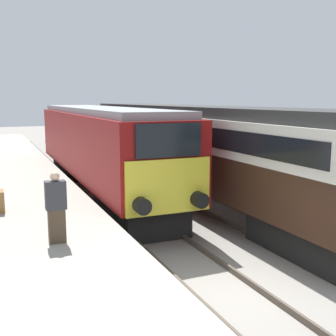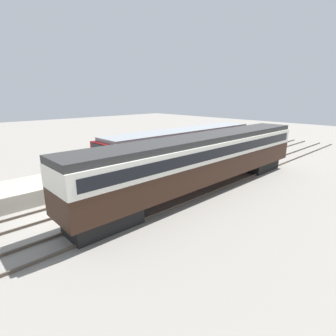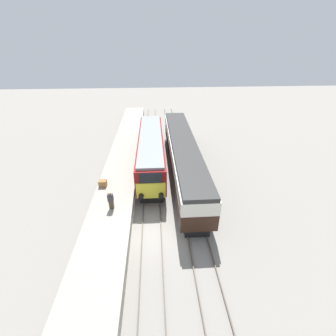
{
  "view_description": "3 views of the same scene",
  "coord_description": "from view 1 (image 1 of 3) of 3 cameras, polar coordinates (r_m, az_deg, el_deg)",
  "views": [
    {
      "loc": [
        -4.47,
        -7.09,
        4.12
      ],
      "look_at": [
        0.0,
        3.26,
        2.27
      ],
      "focal_mm": 45.0,
      "sensor_mm": 36.0,
      "label": 1
    },
    {
      "loc": [
        14.12,
        -4.5,
        6.36
      ],
      "look_at": [
        1.7,
        7.26,
        1.6
      ],
      "focal_mm": 28.0,
      "sensor_mm": 36.0,
      "label": 2
    },
    {
      "loc": [
        0.46,
        -12.33,
        12.85
      ],
      "look_at": [
        1.7,
        7.26,
        1.6
      ],
      "focal_mm": 24.0,
      "sensor_mm": 36.0,
      "label": 3
    }
  ],
  "objects": [
    {
      "name": "ground_plane",
      "position": [
        9.34,
        8.31,
        -16.94
      ],
      "size": [
        120.0,
        120.0,
        0.0
      ],
      "primitive_type": "plane",
      "color": "gray"
    },
    {
      "name": "platform_left",
      "position": [
        15.57,
        -18.44,
        -4.63
      ],
      "size": [
        3.5,
        50.0,
        0.98
      ],
      "color": "#9E998C",
      "rests_on": "ground_plane"
    },
    {
      "name": "rails_near_track",
      "position": [
        13.51,
        -2.96,
        -8.11
      ],
      "size": [
        1.51,
        60.0,
        0.14
      ],
      "color": "#4C4238",
      "rests_on": "ground_plane"
    },
    {
      "name": "rails_far_track",
      "position": [
        14.99,
        9.4,
        -6.47
      ],
      "size": [
        1.5,
        60.0,
        0.14
      ],
      "color": "#4C4238",
      "rests_on": "ground_plane"
    },
    {
      "name": "locomotive",
      "position": [
        18.44,
        -9.2,
        3.02
      ],
      "size": [
        2.7,
        15.37,
        3.77
      ],
      "color": "black",
      "rests_on": "ground_plane"
    },
    {
      "name": "passenger_carriage",
      "position": [
        18.02,
        2.67,
        3.69
      ],
      "size": [
        2.75,
        19.87,
        3.84
      ],
      "color": "black",
      "rests_on": "ground_plane"
    },
    {
      "name": "person_on_platform",
      "position": [
        9.55,
        -14.91,
        -5.23
      ],
      "size": [
        0.44,
        0.26,
        1.59
      ],
      "color": "#473828",
      "rests_on": "platform_left"
    }
  ]
}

